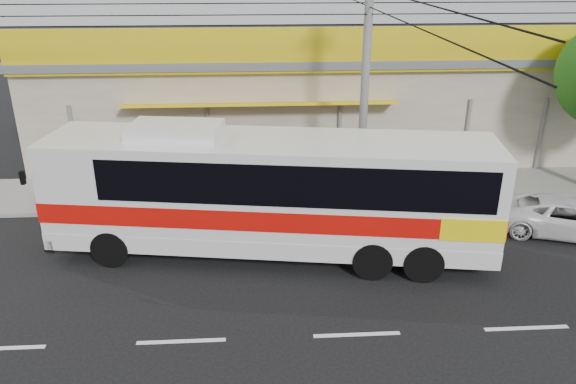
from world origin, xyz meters
The scene contains 9 objects.
ground centered at (0.00, 0.00, 0.00)m, with size 120.00×120.00×0.00m, color black.
sidewalk centered at (0.00, 6.00, 0.07)m, with size 30.00×3.20×0.15m, color slate.
lane_markings centered at (0.00, -2.50, 0.00)m, with size 50.00×0.12×0.01m, color silver, non-canonical shape.
storefront_building centered at (-0.01, 11.54, 2.30)m, with size 22.60×9.20×5.70m.
coach_bus centered at (-1.65, 1.50, 2.04)m, with size 12.65×4.48×3.82m.
motorbike_red centered at (-6.69, 4.70, 0.59)m, with size 0.59×1.68×0.88m, color maroon.
motorbike_dark centered at (-7.46, 6.98, 0.61)m, with size 0.43×1.53×0.92m, color black.
white_car centered at (7.41, 2.15, 0.57)m, with size 1.90×4.13×1.15m, color silver.
utility_pole centered at (1.22, 4.20, 6.64)m, with size 34.00×14.00×8.05m.
Camera 1 is at (-2.23, -12.97, 8.03)m, focal length 35.00 mm.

